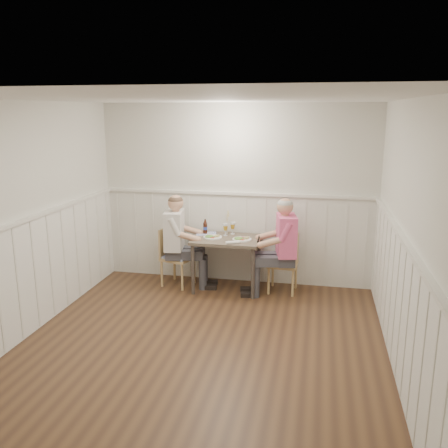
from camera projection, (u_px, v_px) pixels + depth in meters
name	position (u px, v px, depth m)	size (l,w,h in m)	color
ground_plane	(199.00, 350.00, 5.04)	(4.50, 4.50, 0.00)	#422B1C
room_shell	(197.00, 211.00, 4.69)	(4.04, 4.54, 2.60)	silver
wainscot	(213.00, 269.00, 5.53)	(4.00, 4.49, 1.34)	beige
dining_table	(227.00, 245.00, 6.65)	(0.94, 0.70, 0.75)	#514A3B
chair_right	(287.00, 261.00, 6.59)	(0.42, 0.42, 0.83)	tan
chair_left	(175.00, 254.00, 6.87)	(0.49, 0.49, 0.85)	tan
man_in_pink	(283.00, 254.00, 6.46)	(0.69, 0.50, 1.38)	#3F3F47
diner_cream	(178.00, 248.00, 6.76)	(0.68, 0.47, 1.37)	#3F3F47
plate_man	(241.00, 239.00, 6.53)	(0.27, 0.27, 0.07)	white
plate_diner	(212.00, 237.00, 6.63)	(0.26, 0.26, 0.07)	white
beer_glass_a	(233.00, 226.00, 6.82)	(0.07, 0.07, 0.18)	silver
beer_glass_b	(225.00, 228.00, 6.74)	(0.07, 0.07, 0.18)	silver
beer_bottle	(205.00, 227.00, 6.84)	(0.06, 0.06, 0.22)	black
rolled_napkin	(233.00, 242.00, 6.34)	(0.19, 0.11, 0.04)	white
grass_vase	(226.00, 223.00, 6.82)	(0.04, 0.04, 0.36)	silver
gingham_mat	(206.00, 234.00, 6.86)	(0.33, 0.29, 0.01)	#4F5FB7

